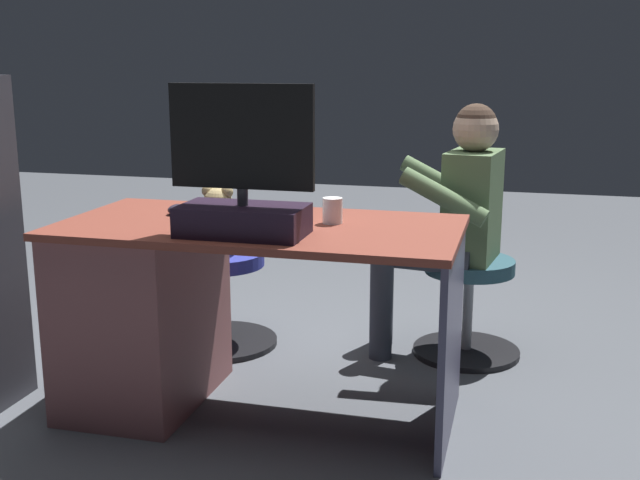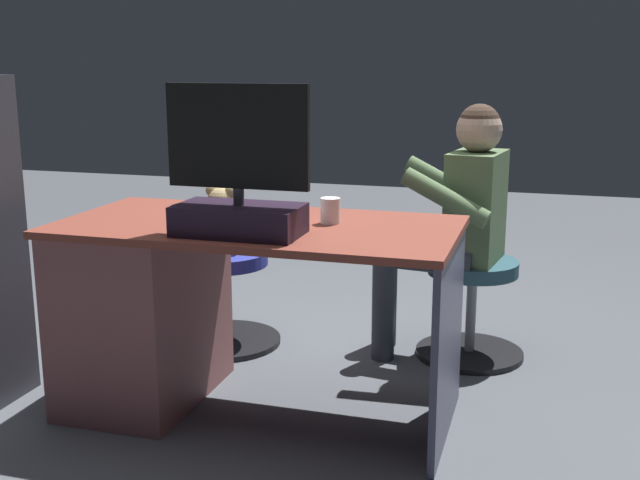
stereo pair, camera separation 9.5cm
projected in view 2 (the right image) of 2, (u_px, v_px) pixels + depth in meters
ground_plane at (287, 378)px, 3.23m from camera, size 10.00×10.00×0.00m
desk at (167, 303)px, 2.95m from camera, size 1.41×0.71×0.71m
monitor at (239, 193)px, 2.57m from camera, size 0.48×0.23×0.49m
keyboard at (248, 216)px, 2.85m from camera, size 0.42×0.14×0.02m
computer_mouse at (177, 208)px, 2.95m from camera, size 0.06×0.10×0.04m
cup at (330, 211)px, 2.77m from camera, size 0.07×0.07×0.09m
tv_remote at (189, 215)px, 2.87m from camera, size 0.06×0.15×0.02m
notebook_binder at (270, 224)px, 2.70m from camera, size 0.28×0.34×0.02m
office_chair_teddy at (224, 292)px, 3.58m from camera, size 0.51×0.51×0.43m
teddy_bear at (223, 222)px, 3.51m from camera, size 0.22×0.22×0.30m
visitor_chair at (471, 301)px, 3.42m from camera, size 0.47×0.47×0.43m
person at (455, 211)px, 3.34m from camera, size 0.56×0.52×1.10m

